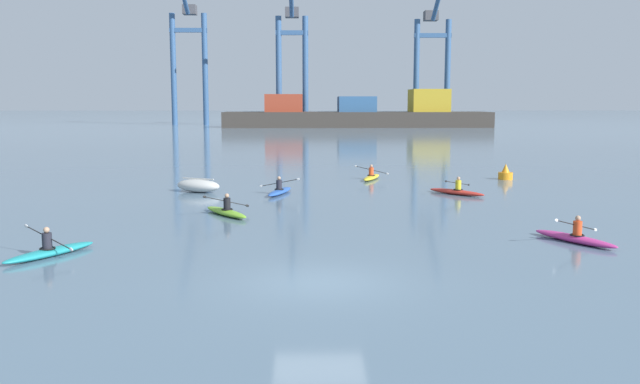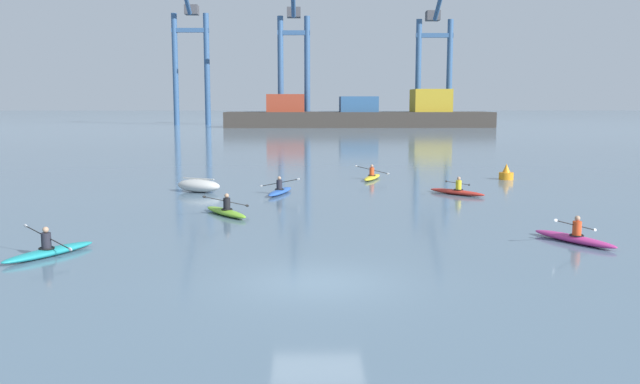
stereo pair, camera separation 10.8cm
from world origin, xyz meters
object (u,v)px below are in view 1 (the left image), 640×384
object	(u,v)px
channel_buoy	(505,174)
kayak_lime	(226,211)
kayak_red	(457,191)
kayak_magenta	(575,237)
gantry_crane_west_mid	(292,51)
kayak_teal	(50,251)
kayak_yellow	(371,177)
gantry_crane_east_mid	(433,52)
kayak_blue	(280,191)
capsized_dinghy	(198,186)
gantry_crane_west	(188,46)
container_barge	(358,115)

from	to	relation	value
channel_buoy	kayak_lime	distance (m)	20.69
kayak_red	kayak_magenta	world-z (taller)	same
gantry_crane_west_mid	kayak_red	xyz separation A→B (m)	(10.33, -103.89, -15.12)
kayak_teal	kayak_yellow	distance (m)	24.23
gantry_crane_east_mid	channel_buoy	bearing A→B (deg)	-98.20
kayak_blue	kayak_yellow	bearing A→B (deg)	50.13
kayak_magenta	kayak_teal	bearing A→B (deg)	-174.49
kayak_yellow	kayak_magenta	bearing A→B (deg)	-75.14
capsized_dinghy	kayak_teal	world-z (taller)	kayak_teal
channel_buoy	kayak_magenta	xyz separation A→B (m)	(-3.33, -18.99, -0.19)
channel_buoy	kayak_yellow	distance (m)	8.43
kayak_red	gantry_crane_west	bearing A→B (deg)	106.44
capsized_dinghy	channel_buoy	bearing A→B (deg)	16.70
gantry_crane_east_mid	channel_buoy	size ratio (longest dim) A/B	30.58
kayak_teal	kayak_magenta	size ratio (longest dim) A/B	0.99
gantry_crane_east_mid	kayak_magenta	size ratio (longest dim) A/B	9.35
gantry_crane_west_mid	capsized_dinghy	bearing A→B (deg)	-91.91
container_barge	kayak_blue	world-z (taller)	container_barge
gantry_crane_west	kayak_teal	world-z (taller)	gantry_crane_west
channel_buoy	kayak_blue	xyz separation A→B (m)	(-13.98, -6.42, -0.19)
kayak_red	kayak_yellow	bearing A→B (deg)	118.19
kayak_red	kayak_lime	xyz separation A→B (m)	(-11.39, -6.24, 0.00)
container_barge	channel_buoy	world-z (taller)	container_barge
container_barge	capsized_dinghy	distance (m)	98.30
container_barge	gantry_crane_east_mid	size ratio (longest dim) A/B	1.71
gantry_crane_west	kayak_teal	bearing A→B (deg)	-82.47
kayak_teal	kayak_blue	xyz separation A→B (m)	(6.72, 14.24, -0.00)
gantry_crane_east_mid	kayak_yellow	distance (m)	103.18
kayak_yellow	capsized_dinghy	bearing A→B (deg)	-150.06
gantry_crane_west_mid	kayak_lime	distance (m)	111.17
kayak_teal	kayak_yellow	xyz separation A→B (m)	(12.27, 20.89, 0.00)
kayak_yellow	gantry_crane_west	bearing A→B (deg)	105.57
kayak_yellow	kayak_red	bearing A→B (deg)	-61.81
gantry_crane_east_mid	kayak_lime	world-z (taller)	gantry_crane_east_mid
container_barge	gantry_crane_west_mid	world-z (taller)	gantry_crane_west_mid
container_barge	kayak_blue	xyz separation A→B (m)	(-12.18, -97.77, -2.21)
gantry_crane_east_mid	capsized_dinghy	world-z (taller)	gantry_crane_east_mid
gantry_crane_west_mid	capsized_dinghy	distance (m)	103.73
gantry_crane_west_mid	channel_buoy	bearing A→B (deg)	-81.23
gantry_crane_west	kayak_yellow	size ratio (longest dim) A/B	9.86
gantry_crane_west	kayak_teal	xyz separation A→B (m)	(16.33, -123.56, -16.46)
kayak_teal	kayak_yellow	bearing A→B (deg)	59.57
gantry_crane_west	kayak_red	bearing A→B (deg)	-73.56
gantry_crane_east_mid	kayak_teal	xyz separation A→B (m)	(-35.06, -120.37, -15.15)
kayak_teal	kayak_red	bearing A→B (deg)	40.77
gantry_crane_west_mid	kayak_teal	distance (m)	118.84
kayak_red	kayak_lime	distance (m)	12.99
kayak_magenta	kayak_red	bearing A→B (deg)	96.20
capsized_dinghy	kayak_blue	world-z (taller)	kayak_blue
kayak_magenta	kayak_blue	world-z (taller)	same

